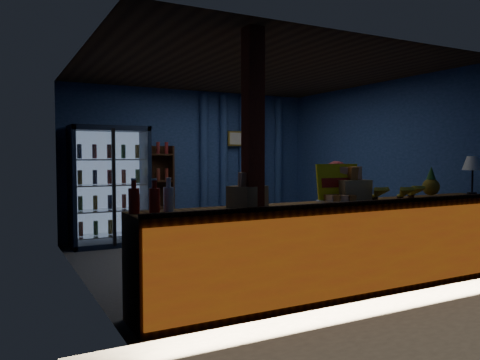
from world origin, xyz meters
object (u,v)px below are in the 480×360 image
object	(u,v)px
pastry_tray	(339,200)
green_chair	(271,221)
table_lamp	(473,165)
shopkeeper	(339,220)

from	to	relation	value
pastry_tray	green_chair	bearing A→B (deg)	70.47
pastry_tray	table_lamp	distance (m)	2.02
shopkeeper	green_chair	bearing A→B (deg)	86.91
pastry_tray	table_lamp	bearing A→B (deg)	-2.53
shopkeeper	table_lamp	world-z (taller)	table_lamp
green_chair	table_lamp	xyz separation A→B (m)	(0.86, -3.27, 1.03)
shopkeeper	pastry_tray	world-z (taller)	shopkeeper
shopkeeper	pastry_tray	size ratio (longest dim) A/B	2.82
green_chair	pastry_tray	distance (m)	3.44
shopkeeper	green_chair	xyz separation A→B (m)	(0.73, 2.70, -0.39)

